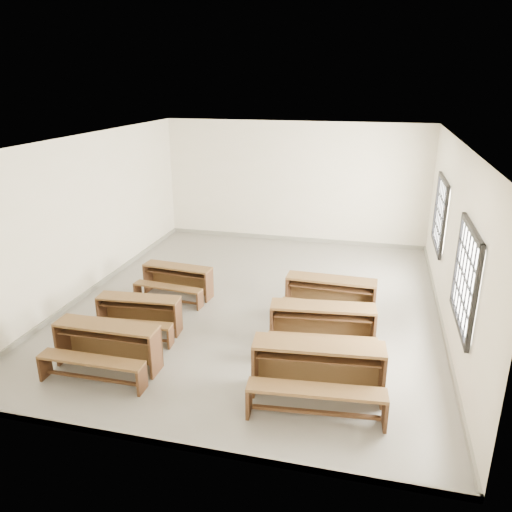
% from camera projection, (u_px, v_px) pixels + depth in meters
% --- Properties ---
extents(room, '(8.50, 8.50, 3.20)m').
position_uv_depth(room, '(261.00, 198.00, 9.16)').
color(room, gray).
rests_on(room, ground).
extents(desk_set_0, '(1.61, 0.84, 0.72)m').
position_uv_depth(desk_set_0, '(106.00, 344.00, 7.55)').
color(desk_set_0, brown).
rests_on(desk_set_0, ground).
extents(desk_set_1, '(1.50, 0.86, 0.65)m').
position_uv_depth(desk_set_1, '(138.00, 312.00, 8.67)').
color(desk_set_1, brown).
rests_on(desk_set_1, ground).
extents(desk_set_2, '(1.49, 0.88, 0.64)m').
position_uv_depth(desk_set_2, '(177.00, 279.00, 10.13)').
color(desk_set_2, brown).
rests_on(desk_set_2, ground).
extents(desk_set_3, '(1.88, 1.10, 0.81)m').
position_uv_depth(desk_set_3, '(318.00, 368.00, 6.83)').
color(desk_set_3, brown).
rests_on(desk_set_3, ground).
extents(desk_set_4, '(1.78, 1.07, 0.76)m').
position_uv_depth(desk_set_4, '(322.00, 325.00, 8.09)').
color(desk_set_4, brown).
rests_on(desk_set_4, ground).
extents(desk_set_5, '(1.68, 0.91, 0.74)m').
position_uv_depth(desk_set_5, '(330.00, 295.00, 9.23)').
color(desk_set_5, brown).
rests_on(desk_set_5, ground).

